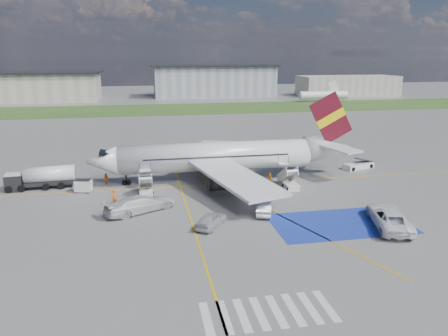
{
  "coord_description": "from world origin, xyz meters",
  "views": [
    {
      "loc": [
        -9.59,
        -43.08,
        16.99
      ],
      "look_at": [
        -0.05,
        7.29,
        3.5
      ],
      "focal_mm": 35.0,
      "sensor_mm": 36.0,
      "label": 1
    }
  ],
  "objects_px": {
    "airliner": "(226,156)",
    "fuel_tanker": "(41,179)",
    "gpu_cart": "(83,186)",
    "van_white_b": "(140,201)",
    "van_white_a": "(389,214)",
    "car_silver_b": "(264,208)",
    "car_silver_a": "(211,220)",
    "belt_loader": "(358,166)"
  },
  "relations": [
    {
      "from": "belt_loader",
      "to": "van_white_a",
      "type": "height_order",
      "value": "van_white_a"
    },
    {
      "from": "gpu_cart",
      "to": "van_white_b",
      "type": "relative_size",
      "value": 0.36
    },
    {
      "from": "fuel_tanker",
      "to": "van_white_b",
      "type": "relative_size",
      "value": 1.38
    },
    {
      "from": "gpu_cart",
      "to": "van_white_a",
      "type": "xyz_separation_m",
      "value": [
        31.81,
        -17.34,
        0.51
      ]
    },
    {
      "from": "airliner",
      "to": "fuel_tanker",
      "type": "height_order",
      "value": "airliner"
    },
    {
      "from": "gpu_cart",
      "to": "car_silver_a",
      "type": "height_order",
      "value": "gpu_cart"
    },
    {
      "from": "airliner",
      "to": "car_silver_a",
      "type": "xyz_separation_m",
      "value": [
        -4.72,
        -16.41,
        -2.63
      ]
    },
    {
      "from": "car_silver_b",
      "to": "van_white_b",
      "type": "height_order",
      "value": "van_white_b"
    },
    {
      "from": "belt_loader",
      "to": "van_white_b",
      "type": "xyz_separation_m",
      "value": [
        -32.73,
        -12.94,
        0.81
      ]
    },
    {
      "from": "airliner",
      "to": "car_silver_a",
      "type": "height_order",
      "value": "airliner"
    },
    {
      "from": "airliner",
      "to": "car_silver_a",
      "type": "relative_size",
      "value": 8.24
    },
    {
      "from": "gpu_cart",
      "to": "car_silver_b",
      "type": "distance_m",
      "value": 23.46
    },
    {
      "from": "car_silver_a",
      "to": "car_silver_b",
      "type": "bearing_deg",
      "value": -123.09
    },
    {
      "from": "airliner",
      "to": "fuel_tanker",
      "type": "relative_size",
      "value": 4.29
    },
    {
      "from": "belt_loader",
      "to": "car_silver_b",
      "type": "xyz_separation_m",
      "value": [
        -19.46,
        -16.17,
        0.32
      ]
    },
    {
      "from": "fuel_tanker",
      "to": "van_white_b",
      "type": "bearing_deg",
      "value": -46.42
    },
    {
      "from": "fuel_tanker",
      "to": "airliner",
      "type": "bearing_deg",
      "value": -6.09
    },
    {
      "from": "gpu_cart",
      "to": "airliner",
      "type": "bearing_deg",
      "value": 20.3
    },
    {
      "from": "car_silver_a",
      "to": "car_silver_b",
      "type": "height_order",
      "value": "car_silver_a"
    },
    {
      "from": "van_white_b",
      "to": "car_silver_b",
      "type": "bearing_deg",
      "value": -132.16
    },
    {
      "from": "gpu_cart",
      "to": "belt_loader",
      "type": "xyz_separation_m",
      "value": [
        39.78,
        4.45,
        -0.34
      ]
    },
    {
      "from": "gpu_cart",
      "to": "fuel_tanker",
      "type": "bearing_deg",
      "value": 167.93
    },
    {
      "from": "belt_loader",
      "to": "van_white_a",
      "type": "relative_size",
      "value": 0.85
    },
    {
      "from": "gpu_cart",
      "to": "car_silver_b",
      "type": "height_order",
      "value": "gpu_cart"
    },
    {
      "from": "gpu_cart",
      "to": "car_silver_b",
      "type": "relative_size",
      "value": 0.5
    },
    {
      "from": "belt_loader",
      "to": "car_silver_a",
      "type": "xyz_separation_m",
      "value": [
        -25.75,
        -18.73,
        0.35
      ]
    },
    {
      "from": "gpu_cart",
      "to": "car_silver_a",
      "type": "xyz_separation_m",
      "value": [
        14.03,
        -14.29,
        0.01
      ]
    },
    {
      "from": "fuel_tanker",
      "to": "van_white_a",
      "type": "bearing_deg",
      "value": -33.0
    },
    {
      "from": "fuel_tanker",
      "to": "gpu_cart",
      "type": "height_order",
      "value": "fuel_tanker"
    },
    {
      "from": "van_white_a",
      "to": "van_white_b",
      "type": "xyz_separation_m",
      "value": [
        -24.76,
        8.85,
        -0.04
      ]
    },
    {
      "from": "van_white_a",
      "to": "car_silver_a",
      "type": "bearing_deg",
      "value": 6.84
    },
    {
      "from": "van_white_b",
      "to": "car_silver_a",
      "type": "bearing_deg",
      "value": -158.18
    },
    {
      "from": "car_silver_b",
      "to": "car_silver_a",
      "type": "bearing_deg",
      "value": 40.63
    },
    {
      "from": "gpu_cart",
      "to": "car_silver_b",
      "type": "bearing_deg",
      "value": -16.15
    },
    {
      "from": "fuel_tanker",
      "to": "van_white_b",
      "type": "distance_m",
      "value": 16.81
    },
    {
      "from": "airliner",
      "to": "car_silver_b",
      "type": "distance_m",
      "value": 14.19
    },
    {
      "from": "fuel_tanker",
      "to": "car_silver_a",
      "type": "xyz_separation_m",
      "value": [
        19.54,
        -16.96,
        -0.45
      ]
    },
    {
      "from": "car_silver_b",
      "to": "van_white_a",
      "type": "relative_size",
      "value": 0.66
    },
    {
      "from": "van_white_b",
      "to": "van_white_a",
      "type": "bearing_deg",
      "value": -138.12
    },
    {
      "from": "airliner",
      "to": "gpu_cart",
      "type": "distance_m",
      "value": 19.05
    },
    {
      "from": "airliner",
      "to": "car_silver_b",
      "type": "relative_size",
      "value": 8.29
    },
    {
      "from": "airliner",
      "to": "van_white_b",
      "type": "height_order",
      "value": "airliner"
    }
  ]
}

